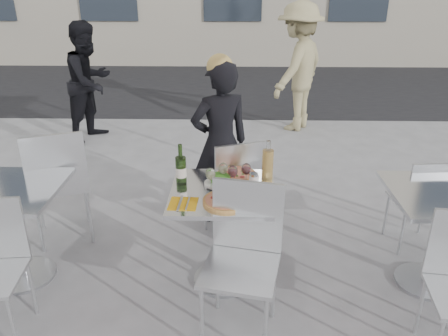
{
  "coord_description": "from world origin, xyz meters",
  "views": [
    {
      "loc": [
        0.07,
        -2.66,
        2.08
      ],
      "look_at": [
        0.0,
        0.15,
        0.85
      ],
      "focal_mm": 35.0,
      "sensor_mm": 36.0,
      "label": 1
    }
  ],
  "objects_px": {
    "chair_far": "(236,184)",
    "side_chair_lfar": "(58,178)",
    "pizza_near": "(226,201)",
    "wineglass_red_a": "(233,172)",
    "wine_bottle": "(181,169)",
    "wineglass_red_b": "(246,170)",
    "chair_near": "(244,248)",
    "pizza_far": "(236,175)",
    "main_table": "(223,217)",
    "carafe": "(268,164)",
    "salad_plate": "(220,179)",
    "side_chair_rfar": "(423,198)",
    "pedestrian_b": "(298,67)",
    "wineglass_white_a": "(210,175)",
    "sugar_shaker": "(254,181)",
    "side_table_left": "(13,214)",
    "pedestrian_a": "(90,82)",
    "side_table_right": "(439,220)",
    "napkin_right": "(260,203)",
    "woman_diner": "(220,144)",
    "napkin_left": "(183,203)",
    "wineglass_white_b": "(223,169)"
  },
  "relations": [
    {
      "from": "chair_far",
      "to": "side_chair_lfar",
      "type": "distance_m",
      "value": 1.44
    },
    {
      "from": "side_chair_lfar",
      "to": "main_table",
      "type": "bearing_deg",
      "value": 137.63
    },
    {
      "from": "napkin_right",
      "to": "woman_diner",
      "type": "bearing_deg",
      "value": 86.36
    },
    {
      "from": "main_table",
      "to": "wine_bottle",
      "type": "bearing_deg",
      "value": 162.07
    },
    {
      "from": "wineglass_white_b",
      "to": "napkin_left",
      "type": "distance_m",
      "value": 0.41
    },
    {
      "from": "side_table_left",
      "to": "sugar_shaker",
      "type": "bearing_deg",
      "value": 1.57
    },
    {
      "from": "pedestrian_b",
      "to": "pizza_near",
      "type": "relative_size",
      "value": 5.96
    },
    {
      "from": "napkin_right",
      "to": "main_table",
      "type": "bearing_deg",
      "value": 123.4
    },
    {
      "from": "pizza_far",
      "to": "sugar_shaker",
      "type": "distance_m",
      "value": 0.21
    },
    {
      "from": "side_table_left",
      "to": "side_chair_rfar",
      "type": "xyz_separation_m",
      "value": [
        3.07,
        0.44,
        -0.06
      ]
    },
    {
      "from": "wineglass_white_a",
      "to": "wineglass_white_b",
      "type": "xyz_separation_m",
      "value": [
        0.08,
        0.09,
        0.0
      ]
    },
    {
      "from": "carafe",
      "to": "side_table_right",
      "type": "bearing_deg",
      "value": -9.26
    },
    {
      "from": "pedestrian_a",
      "to": "salad_plate",
      "type": "bearing_deg",
      "value": -126.04
    },
    {
      "from": "main_table",
      "to": "wineglass_red_b",
      "type": "height_order",
      "value": "wineglass_red_b"
    },
    {
      "from": "sugar_shaker",
      "to": "wineglass_white_b",
      "type": "distance_m",
      "value": 0.23
    },
    {
      "from": "pedestrian_a",
      "to": "salad_plate",
      "type": "distance_m",
      "value": 3.57
    },
    {
      "from": "wineglass_white_a",
      "to": "wineglass_red_a",
      "type": "height_order",
      "value": "same"
    },
    {
      "from": "wineglass_white_a",
      "to": "pizza_far",
      "type": "bearing_deg",
      "value": 48.44
    },
    {
      "from": "sugar_shaker",
      "to": "wineglass_red_b",
      "type": "xyz_separation_m",
      "value": [
        -0.05,
        0.06,
        0.06
      ]
    },
    {
      "from": "woman_diner",
      "to": "wineglass_red_b",
      "type": "bearing_deg",
      "value": 80.9
    },
    {
      "from": "side_table_left",
      "to": "carafe",
      "type": "bearing_deg",
      "value": 6.12
    },
    {
      "from": "carafe",
      "to": "salad_plate",
      "type": "bearing_deg",
      "value": -163.78
    },
    {
      "from": "salad_plate",
      "to": "chair_far",
      "type": "bearing_deg",
      "value": 74.35
    },
    {
      "from": "side_table_right",
      "to": "side_chair_rfar",
      "type": "height_order",
      "value": "side_chair_rfar"
    },
    {
      "from": "side_table_right",
      "to": "carafe",
      "type": "xyz_separation_m",
      "value": [
        -1.19,
        0.19,
        0.33
      ]
    },
    {
      "from": "side_chair_lfar",
      "to": "wineglass_white_b",
      "type": "relative_size",
      "value": 6.39
    },
    {
      "from": "side_table_right",
      "to": "salad_plate",
      "type": "bearing_deg",
      "value": 176.41
    },
    {
      "from": "chair_near",
      "to": "pizza_far",
      "type": "relative_size",
      "value": 2.97
    },
    {
      "from": "sugar_shaker",
      "to": "wineglass_white_a",
      "type": "height_order",
      "value": "wineglass_white_a"
    },
    {
      "from": "side_table_left",
      "to": "sugar_shaker",
      "type": "xyz_separation_m",
      "value": [
        1.71,
        0.05,
        0.26
      ]
    },
    {
      "from": "chair_near",
      "to": "pizza_near",
      "type": "relative_size",
      "value": 3.2
    },
    {
      "from": "woman_diner",
      "to": "napkin_left",
      "type": "bearing_deg",
      "value": 57.16
    },
    {
      "from": "side_table_right",
      "to": "wineglass_white_a",
      "type": "height_order",
      "value": "wineglass_white_a"
    },
    {
      "from": "pizza_near",
      "to": "wineglass_red_a",
      "type": "relative_size",
      "value": 1.92
    },
    {
      "from": "side_table_right",
      "to": "salad_plate",
      "type": "relative_size",
      "value": 3.41
    },
    {
      "from": "side_table_right",
      "to": "napkin_left",
      "type": "height_order",
      "value": "napkin_left"
    },
    {
      "from": "main_table",
      "to": "wineglass_white_a",
      "type": "xyz_separation_m",
      "value": [
        -0.09,
        0.02,
        0.32
      ]
    },
    {
      "from": "chair_far",
      "to": "pizza_near",
      "type": "distance_m",
      "value": 0.72
    },
    {
      "from": "side_chair_rfar",
      "to": "wineglass_red_b",
      "type": "relative_size",
      "value": 5.19
    },
    {
      "from": "side_table_left",
      "to": "pedestrian_a",
      "type": "xyz_separation_m",
      "value": [
        -0.39,
        3.14,
        0.25
      ]
    },
    {
      "from": "side_table_right",
      "to": "pizza_far",
      "type": "relative_size",
      "value": 2.3
    },
    {
      "from": "side_table_left",
      "to": "wineglass_red_a",
      "type": "distance_m",
      "value": 1.6
    },
    {
      "from": "side_chair_rfar",
      "to": "napkin_left",
      "type": "height_order",
      "value": "side_chair_rfar"
    },
    {
      "from": "side_table_left",
      "to": "pizza_near",
      "type": "xyz_separation_m",
      "value": [
        1.52,
        -0.17,
        0.22
      ]
    },
    {
      "from": "main_table",
      "to": "chair_near",
      "type": "xyz_separation_m",
      "value": [
        0.13,
        -0.43,
        0.03
      ]
    },
    {
      "from": "wine_bottle",
      "to": "wineglass_red_b",
      "type": "distance_m",
      "value": 0.45
    },
    {
      "from": "pedestrian_a",
      "to": "wineglass_red_b",
      "type": "xyz_separation_m",
      "value": [
        2.04,
        -3.04,
        0.07
      ]
    },
    {
      "from": "salad_plate",
      "to": "wineglass_white_a",
      "type": "bearing_deg",
      "value": -127.12
    },
    {
      "from": "chair_far",
      "to": "wineglass_white_a",
      "type": "height_order",
      "value": "chair_far"
    },
    {
      "from": "chair_far",
      "to": "salad_plate",
      "type": "bearing_deg",
      "value": 54.04
    }
  ]
}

